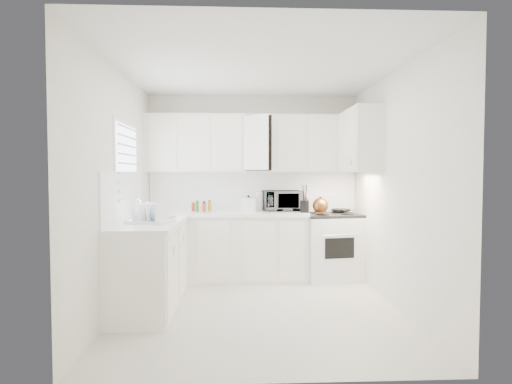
{
  "coord_description": "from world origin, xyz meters",
  "views": [
    {
      "loc": [
        -0.23,
        -4.47,
        1.48
      ],
      "look_at": [
        0.0,
        0.7,
        1.25
      ],
      "focal_mm": 29.3,
      "sensor_mm": 36.0,
      "label": 1
    }
  ],
  "objects": [
    {
      "name": "floor",
      "position": [
        0.0,
        0.0,
        0.0
      ],
      "size": [
        3.2,
        3.2,
        0.0
      ],
      "primitive_type": "plane",
      "color": "silver",
      "rests_on": "ground"
    },
    {
      "name": "dish_rack",
      "position": [
        -1.16,
        0.01,
        1.07
      ],
      "size": [
        0.52,
        0.45,
        0.24
      ],
      "primitive_type": null,
      "rotation": [
        0.0,
        0.0,
        -0.31
      ],
      "color": "white",
      "rests_on": "countertop_left"
    },
    {
      "name": "window_blinds",
      "position": [
        -1.48,
        0.35,
        1.55
      ],
      "size": [
        0.06,
        0.96,
        1.06
      ],
      "primitive_type": null,
      "color": "white",
      "rests_on": "wall_left"
    },
    {
      "name": "sauce_right_0",
      "position": [
        0.58,
        1.46,
        1.05
      ],
      "size": [
        0.06,
        0.06,
        0.19
      ],
      "primitive_type": "cylinder",
      "color": "#BE4119",
      "rests_on": "countertop_back"
    },
    {
      "name": "countertop_back",
      "position": [
        -0.39,
        1.29,
        0.93
      ],
      "size": [
        2.24,
        0.64,
        0.05
      ],
      "primitive_type": "cube",
      "color": "white",
      "rests_on": "lower_cabinets_back"
    },
    {
      "name": "wall_back",
      "position": [
        0.0,
        1.6,
        1.3
      ],
      "size": [
        3.0,
        0.0,
        3.0
      ],
      "primitive_type": "plane",
      "rotation": [
        1.57,
        0.0,
        0.0
      ],
      "color": "white",
      "rests_on": "ground"
    },
    {
      "name": "spice_left_3",
      "position": [
        -0.62,
        1.33,
        1.02
      ],
      "size": [
        0.06,
        0.06,
        0.13
      ],
      "primitive_type": "cylinder",
      "color": "gold",
      "rests_on": "countertop_back"
    },
    {
      "name": "lower_cabinets_back",
      "position": [
        -0.39,
        1.3,
        0.45
      ],
      "size": [
        2.22,
        0.6,
        0.9
      ],
      "primitive_type": null,
      "color": "white",
      "rests_on": "floor"
    },
    {
      "name": "spice_left_1",
      "position": [
        -0.78,
        1.33,
        1.02
      ],
      "size": [
        0.06,
        0.06,
        0.13
      ],
      "primitive_type": "cylinder",
      "color": "#226825",
      "rests_on": "countertop_back"
    },
    {
      "name": "sauce_right_2",
      "position": [
        0.69,
        1.46,
        1.05
      ],
      "size": [
        0.06,
        0.06,
        0.19
      ],
      "primitive_type": "cylinder",
      "color": "#503516",
      "rests_on": "countertop_back"
    },
    {
      "name": "lower_cabinets_left",
      "position": [
        -1.2,
        0.2,
        0.45
      ],
      "size": [
        0.6,
        1.6,
        0.9
      ],
      "primitive_type": null,
      "color": "white",
      "rests_on": "floor"
    },
    {
      "name": "backsplash_left",
      "position": [
        -1.49,
        0.2,
        1.23
      ],
      "size": [
        0.02,
        1.6,
        0.55
      ],
      "primitive_type": "cube",
      "color": "white",
      "rests_on": "wall_left"
    },
    {
      "name": "microwave",
      "position": [
        0.4,
        1.44,
        1.13
      ],
      "size": [
        0.56,
        0.36,
        0.35
      ],
      "primitive_type": "imported",
      "rotation": [
        0.0,
        0.0,
        0.16
      ],
      "color": "gray",
      "rests_on": "countertop_back"
    },
    {
      "name": "wall_right",
      "position": [
        1.5,
        0.0,
        1.3
      ],
      "size": [
        0.0,
        3.2,
        3.2
      ],
      "primitive_type": "plane",
      "rotation": [
        1.57,
        0.0,
        -1.57
      ],
      "color": "white",
      "rests_on": "ground"
    },
    {
      "name": "wall_front",
      "position": [
        0.0,
        -1.6,
        1.3
      ],
      "size": [
        3.0,
        0.0,
        3.0
      ],
      "primitive_type": "plane",
      "rotation": [
        -1.57,
        0.0,
        0.0
      ],
      "color": "white",
      "rests_on": "ground"
    },
    {
      "name": "tea_kettle",
      "position": [
        0.89,
        1.13,
        1.06
      ],
      "size": [
        0.31,
        0.28,
        0.24
      ],
      "primitive_type": null,
      "rotation": [
        0.0,
        0.0,
        0.27
      ],
      "color": "brown",
      "rests_on": "stove"
    },
    {
      "name": "sink",
      "position": [
        -1.19,
        0.55,
        1.07
      ],
      "size": [
        0.42,
        0.38,
        0.3
      ],
      "primitive_type": null,
      "color": "gray",
      "rests_on": "countertop_left"
    },
    {
      "name": "spice_left_0",
      "position": [
        -0.85,
        1.42,
        1.02
      ],
      "size": [
        0.06,
        0.06,
        0.13
      ],
      "primitive_type": "cylinder",
      "color": "brown",
      "rests_on": "countertop_back"
    },
    {
      "name": "sauce_right_1",
      "position": [
        0.64,
        1.4,
        1.05
      ],
      "size": [
        0.06,
        0.06,
        0.19
      ],
      "primitive_type": "cylinder",
      "color": "gold",
      "rests_on": "countertop_back"
    },
    {
      "name": "paper_towel",
      "position": [
        0.07,
        1.45,
        1.08
      ],
      "size": [
        0.12,
        0.12,
        0.27
      ],
      "primitive_type": "cylinder",
      "color": "white",
      "rests_on": "countertop_back"
    },
    {
      "name": "upper_cabinets_back",
      "position": [
        0.0,
        1.44,
        1.5
      ],
      "size": [
        3.0,
        0.33,
        0.8
      ],
      "primitive_type": null,
      "color": "white",
      "rests_on": "wall_back"
    },
    {
      "name": "utensil_crock",
      "position": [
        0.68,
        1.15,
        1.15
      ],
      "size": [
        0.15,
        0.15,
        0.39
      ],
      "primitive_type": null,
      "rotation": [
        0.0,
        0.0,
        -0.17
      ],
      "color": "black",
      "rests_on": "countertop_back"
    },
    {
      "name": "wall_left",
      "position": [
        -1.5,
        0.0,
        1.3
      ],
      "size": [
        0.0,
        3.2,
        3.2
      ],
      "primitive_type": "plane",
      "rotation": [
        1.57,
        0.0,
        1.57
      ],
      "color": "white",
      "rests_on": "ground"
    },
    {
      "name": "sauce_right_3",
      "position": [
        0.74,
        1.4,
        1.05
      ],
      "size": [
        0.06,
        0.06,
        0.19
      ],
      "primitive_type": "cylinder",
      "color": "black",
      "rests_on": "countertop_back"
    },
    {
      "name": "countertop_left",
      "position": [
        -1.19,
        0.2,
        0.93
      ],
      "size": [
        0.64,
        1.62,
        0.05
      ],
      "primitive_type": "cube",
      "color": "white",
      "rests_on": "lower_cabinets_left"
    },
    {
      "name": "rice_cooker",
      "position": [
        -0.08,
        1.33,
        1.06
      ],
      "size": [
        0.25,
        0.25,
        0.23
      ],
      "primitive_type": null,
      "rotation": [
        0.0,
        0.0,
        0.1
      ],
      "color": "white",
      "rests_on": "countertop_back"
    },
    {
      "name": "backsplash_back",
      "position": [
        0.0,
        1.59,
        1.23
      ],
      "size": [
        2.98,
        0.02,
        0.55
      ],
      "primitive_type": "cube",
      "color": "white",
      "rests_on": "wall_back"
    },
    {
      "name": "upper_cabinets_right",
      "position": [
        1.33,
        0.82,
        1.5
      ],
      "size": [
        0.33,
        0.9,
        0.8
      ],
      "primitive_type": null,
      "color": "white",
      "rests_on": "wall_right"
    },
    {
      "name": "spice_left_2",
      "position": [
        -0.7,
        1.42,
        1.02
      ],
      "size": [
        0.06,
        0.06,
        0.13
      ],
      "primitive_type": "cylinder",
      "color": "#BE4119",
      "rests_on": "countertop_back"
    },
    {
      "name": "frying_pan",
      "position": [
        1.25,
        1.45,
        0.97
      ],
      "size": [
        0.28,
        0.46,
        0.04
      ],
      "primitive_type": null,
      "rotation": [
        0.0,
        0.0,
        0.02
      ],
      "color": "black",
      "rests_on": "stove"
    },
    {
      "name": "ceiling",
      "position": [
        0.0,
        0.0,
        2.6
      ],
      "size": [
        3.2,
        3.2,
        0.0
      ],
      "primitive_type": "plane",
      "rotation": [
        3.14,
        0.0,
        0.0
      ],
      "color": "white",
      "rests_on": "ground"
    },
    {
      "name": "stove",
      "position": [
        1.07,
        1.29,
        0.59
      ],
      "size": [
        0.85,
        0.74,
        1.17
      ],
      "primitive_type": null,
      "rotation": [
        0.0,
        0.0,
        0.16
      ],
      "color": "white",
      "rests_on": "floor"
    }
  ]
}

